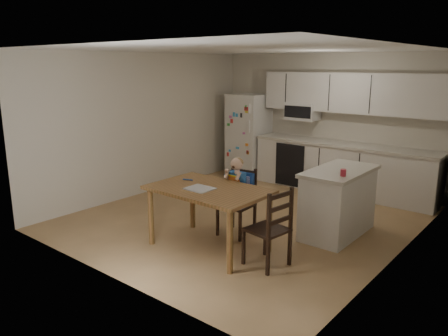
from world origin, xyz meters
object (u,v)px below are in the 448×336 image
Objects in this scene: chair_side at (273,224)px; chair_booster at (238,188)px; kitchen_island at (338,202)px; refrigerator at (249,135)px; dining_table at (209,196)px; red_cup at (343,173)px.

chair_booster is at bearing -113.41° from chair_side.
chair_side reaches higher than kitchen_island.
refrigerator reaches higher than dining_table.
chair_booster is (-0.00, 0.62, -0.03)m from dining_table.
red_cup is at bearing -35.54° from refrigerator.
kitchen_island reaches higher than dining_table.
kitchen_island is at bearing -176.95° from chair_side.
chair_booster is (-1.25, -0.53, -0.31)m from red_cup.
red_cup is (0.18, -0.32, 0.50)m from kitchen_island.
chair_booster is 1.14× the size of chair_side.
refrigerator is 4.35m from chair_side.
dining_table is at bearing -126.12° from kitchen_island.
chair_side is at bearing -50.00° from refrigerator.
chair_side is (-0.31, -1.11, -0.43)m from red_cup.
kitchen_island is 1.82m from dining_table.
dining_table is 1.37× the size of chair_booster.
chair_booster is at bearing -56.15° from refrigerator.
red_cup is at bearing -59.99° from kitchen_island.
red_cup is at bearing 172.63° from chair_side.
refrigerator is at bearing 118.75° from dining_table.
red_cup is 1.40m from chair_booster.
chair_booster is at bearing -156.95° from red_cup.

